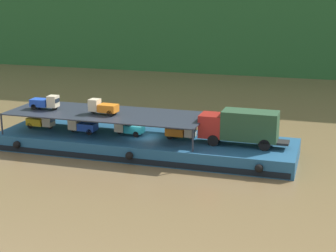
{
  "coord_description": "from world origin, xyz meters",
  "views": [
    {
      "loc": [
        16.01,
        -44.34,
        14.92
      ],
      "look_at": [
        2.29,
        0.0,
        2.7
      ],
      "focal_mm": 56.42,
      "sensor_mm": 36.0,
      "label": 1
    }
  ],
  "objects_px": {
    "cargo_barge": "(144,144)",
    "mini_truck_upper_stern": "(45,102)",
    "covered_lorry": "(241,126)",
    "mini_truck_lower_stern": "(41,121)",
    "mini_truck_lower_fore": "(181,131)",
    "mini_truck_lower_aft": "(82,126)",
    "mini_truck_upper_mid": "(103,107)",
    "mini_truck_lower_mid": "(129,128)"
  },
  "relations": [
    {
      "from": "covered_lorry",
      "to": "mini_truck_lower_fore",
      "type": "height_order",
      "value": "covered_lorry"
    },
    {
      "from": "mini_truck_lower_fore",
      "to": "mini_truck_lower_stern",
      "type": "bearing_deg",
      "value": -178.36
    },
    {
      "from": "mini_truck_upper_mid",
      "to": "mini_truck_lower_stern",
      "type": "bearing_deg",
      "value": 175.36
    },
    {
      "from": "covered_lorry",
      "to": "cargo_barge",
      "type": "bearing_deg",
      "value": -180.0
    },
    {
      "from": "mini_truck_lower_aft",
      "to": "mini_truck_lower_fore",
      "type": "relative_size",
      "value": 1.0
    },
    {
      "from": "covered_lorry",
      "to": "mini_truck_upper_mid",
      "type": "height_order",
      "value": "mini_truck_upper_mid"
    },
    {
      "from": "mini_truck_lower_stern",
      "to": "mini_truck_lower_mid",
      "type": "distance_m",
      "value": 9.15
    },
    {
      "from": "cargo_barge",
      "to": "mini_truck_upper_stern",
      "type": "distance_m",
      "value": 10.61
    },
    {
      "from": "mini_truck_lower_fore",
      "to": "mini_truck_upper_stern",
      "type": "xyz_separation_m",
      "value": [
        -13.49,
        -0.65,
        2.0
      ]
    },
    {
      "from": "mini_truck_upper_stern",
      "to": "mini_truck_upper_mid",
      "type": "relative_size",
      "value": 0.99
    },
    {
      "from": "mini_truck_upper_mid",
      "to": "mini_truck_lower_fore",
      "type": "bearing_deg",
      "value": 7.53
    },
    {
      "from": "mini_truck_upper_stern",
      "to": "covered_lorry",
      "type": "bearing_deg",
      "value": 0.82
    },
    {
      "from": "mini_truck_upper_stern",
      "to": "mini_truck_lower_stern",
      "type": "bearing_deg",
      "value": 161.15
    },
    {
      "from": "cargo_barge",
      "to": "mini_truck_lower_mid",
      "type": "relative_size",
      "value": 9.98
    },
    {
      "from": "mini_truck_lower_stern",
      "to": "mini_truck_lower_mid",
      "type": "relative_size",
      "value": 1.0
    },
    {
      "from": "cargo_barge",
      "to": "mini_truck_upper_mid",
      "type": "xyz_separation_m",
      "value": [
        -3.86,
        -0.59,
        3.44
      ]
    },
    {
      "from": "mini_truck_lower_fore",
      "to": "mini_truck_upper_stern",
      "type": "bearing_deg",
      "value": -177.22
    },
    {
      "from": "mini_truck_lower_aft",
      "to": "mini_truck_lower_mid",
      "type": "relative_size",
      "value": 0.98
    },
    {
      "from": "mini_truck_lower_stern",
      "to": "mini_truck_lower_aft",
      "type": "bearing_deg",
      "value": -4.73
    },
    {
      "from": "mini_truck_lower_stern",
      "to": "mini_truck_upper_stern",
      "type": "relative_size",
      "value": 1.01
    },
    {
      "from": "mini_truck_lower_aft",
      "to": "mini_truck_lower_fore",
      "type": "height_order",
      "value": "same"
    },
    {
      "from": "mini_truck_lower_stern",
      "to": "mini_truck_lower_mid",
      "type": "height_order",
      "value": "same"
    },
    {
      "from": "mini_truck_lower_stern",
      "to": "mini_truck_upper_stern",
      "type": "height_order",
      "value": "mini_truck_upper_stern"
    },
    {
      "from": "mini_truck_lower_stern",
      "to": "mini_truck_lower_aft",
      "type": "xyz_separation_m",
      "value": [
        4.63,
        -0.38,
        0.0
      ]
    },
    {
      "from": "covered_lorry",
      "to": "mini_truck_lower_fore",
      "type": "xyz_separation_m",
      "value": [
        -5.5,
        0.38,
        -1.0
      ]
    },
    {
      "from": "mini_truck_lower_stern",
      "to": "mini_truck_upper_stern",
      "type": "distance_m",
      "value": 2.14
    },
    {
      "from": "covered_lorry",
      "to": "mini_truck_lower_stern",
      "type": "bearing_deg",
      "value": -179.92
    },
    {
      "from": "mini_truck_lower_mid",
      "to": "mini_truck_upper_stern",
      "type": "xyz_separation_m",
      "value": [
        -8.43,
        -0.46,
        2.0
      ]
    },
    {
      "from": "mini_truck_upper_mid",
      "to": "mini_truck_lower_mid",
      "type": "bearing_deg",
      "value": 18.88
    },
    {
      "from": "mini_truck_lower_fore",
      "to": "mini_truck_lower_mid",
      "type": "bearing_deg",
      "value": -177.77
    },
    {
      "from": "mini_truck_lower_aft",
      "to": "mini_truck_lower_stern",
      "type": "bearing_deg",
      "value": 175.27
    },
    {
      "from": "cargo_barge",
      "to": "mini_truck_upper_stern",
      "type": "height_order",
      "value": "mini_truck_upper_stern"
    },
    {
      "from": "covered_lorry",
      "to": "mini_truck_lower_aft",
      "type": "relative_size",
      "value": 2.87
    },
    {
      "from": "covered_lorry",
      "to": "mini_truck_lower_fore",
      "type": "distance_m",
      "value": 5.6
    },
    {
      "from": "covered_lorry",
      "to": "mini_truck_lower_mid",
      "type": "height_order",
      "value": "covered_lorry"
    },
    {
      "from": "mini_truck_lower_aft",
      "to": "mini_truck_upper_stern",
      "type": "height_order",
      "value": "mini_truck_upper_stern"
    },
    {
      "from": "mini_truck_upper_mid",
      "to": "mini_truck_upper_stern",
      "type": "bearing_deg",
      "value": 177.09
    },
    {
      "from": "cargo_barge",
      "to": "mini_truck_lower_mid",
      "type": "xyz_separation_m",
      "value": [
        -1.61,
        0.18,
        1.44
      ]
    },
    {
      "from": "mini_truck_upper_stern",
      "to": "mini_truck_upper_mid",
      "type": "height_order",
      "value": "same"
    },
    {
      "from": "covered_lorry",
      "to": "mini_truck_upper_stern",
      "type": "distance_m",
      "value": 19.02
    },
    {
      "from": "mini_truck_upper_mid",
      "to": "mini_truck_lower_aft",
      "type": "bearing_deg",
      "value": 175.56
    },
    {
      "from": "mini_truck_lower_stern",
      "to": "mini_truck_upper_mid",
      "type": "xyz_separation_m",
      "value": [
        6.9,
        -0.56,
        2.0
      ]
    }
  ]
}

